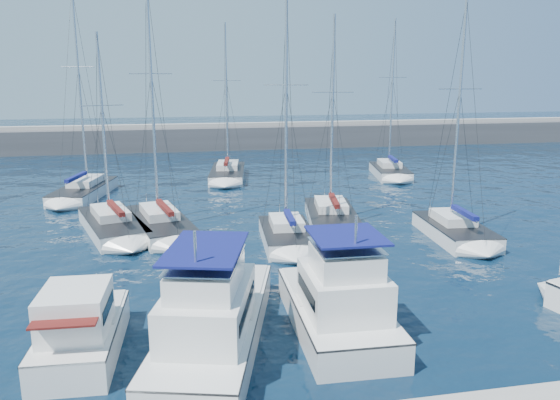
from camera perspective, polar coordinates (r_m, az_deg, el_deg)
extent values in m
plane|color=black|center=(26.18, 3.45, -9.54)|extent=(220.00, 220.00, 0.00)
cube|color=#424244|center=(76.16, -6.40, 6.15)|extent=(160.00, 6.00, 4.00)
cube|color=gray|center=(75.93, -6.44, 7.80)|extent=(160.00, 1.20, 0.50)
cube|color=silver|center=(21.94, -19.86, -13.87)|extent=(2.89, 5.98, 1.60)
cube|color=#262628|center=(21.62, -20.01, -12.09)|extent=(2.94, 5.98, 0.08)
cube|color=silver|center=(20.64, -20.59, -10.77)|extent=(2.34, 2.82, 1.60)
cube|color=black|center=(20.61, -20.61, -10.57)|extent=(2.36, 2.28, 0.45)
cube|color=#511310|center=(19.57, -21.32, -11.21)|extent=(2.16, 1.89, 0.07)
cube|color=silver|center=(21.62, -6.68, -13.54)|extent=(5.89, 11.13, 1.60)
cube|color=#262628|center=(21.30, -6.73, -11.73)|extent=(5.95, 11.15, 0.08)
cube|color=silver|center=(19.79, -7.49, -11.06)|extent=(3.94, 5.48, 1.60)
cube|color=black|center=(19.76, -7.50, -10.85)|extent=(3.74, 4.54, 0.45)
cube|color=silver|center=(19.13, -7.72, -7.88)|extent=(3.03, 3.91, 0.90)
cube|color=#0F1458|center=(18.80, -7.82, -5.03)|extent=(3.42, 4.46, 0.08)
cube|color=silver|center=(22.65, 5.86, -12.23)|extent=(3.62, 7.95, 1.60)
cube|color=#262628|center=(22.34, 5.91, -10.49)|extent=(3.68, 7.96, 0.08)
cube|color=silver|center=(21.16, 6.65, -9.39)|extent=(2.98, 3.72, 1.60)
cube|color=black|center=(21.13, 6.65, -9.19)|extent=(3.02, 3.00, 0.45)
cube|color=silver|center=(20.54, 6.89, -6.37)|extent=(2.38, 2.62, 0.90)
cube|color=#0F1458|center=(20.23, 6.97, -3.70)|extent=(2.68, 2.99, 0.08)
cube|color=silver|center=(36.91, -17.06, -2.85)|extent=(5.32, 8.98, 1.30)
cube|color=#262628|center=(36.75, -17.12, -1.91)|extent=(5.38, 8.99, 0.06)
cube|color=silver|center=(37.17, -17.31, -1.24)|extent=(2.94, 4.11, 0.55)
cylinder|color=silver|center=(36.56, -18.02, 7.65)|extent=(0.18, 0.18, 11.11)
cylinder|color=silver|center=(35.32, -16.82, -1.02)|extent=(1.34, 4.09, 0.12)
cube|color=#511310|center=(35.19, -16.80, -0.82)|extent=(1.44, 3.75, 0.28)
cube|color=silver|center=(36.34, -12.29, -2.81)|extent=(4.79, 8.99, 1.30)
cube|color=#262628|center=(36.17, -12.34, -1.85)|extent=(4.84, 9.00, 0.06)
cube|color=silver|center=(36.60, -12.53, -1.17)|extent=(2.72, 4.07, 0.55)
cylinder|color=silver|center=(35.87, -13.22, 10.45)|extent=(0.18, 0.18, 14.35)
cylinder|color=silver|center=(34.74, -11.98, -0.97)|extent=(1.05, 4.20, 0.12)
cube|color=#511310|center=(34.61, -11.96, -0.77)|extent=(1.18, 3.83, 0.28)
cube|color=silver|center=(33.05, 0.75, -4.10)|extent=(3.37, 6.69, 1.30)
cube|color=#262628|center=(32.87, 0.76, -3.05)|extent=(3.43, 6.69, 0.06)
cube|color=silver|center=(33.17, 0.67, -2.33)|extent=(2.09, 2.97, 0.55)
cylinder|color=silver|center=(32.28, 0.64, 9.59)|extent=(0.18, 0.18, 13.29)
cylinder|color=silver|center=(31.71, 1.00, -2.02)|extent=(0.36, 3.25, 0.12)
cube|color=#0F1458|center=(31.57, 1.02, -1.81)|extent=(0.56, 2.94, 0.28)
cube|color=silver|center=(37.51, 5.39, -2.07)|extent=(4.40, 8.33, 1.30)
cube|color=#262628|center=(37.35, 5.42, -1.13)|extent=(4.46, 8.34, 0.06)
cube|color=silver|center=(37.75, 5.34, -0.48)|extent=(2.57, 3.76, 0.55)
cylinder|color=silver|center=(37.09, 5.50, 9.26)|extent=(0.18, 0.18, 12.36)
cylinder|color=silver|center=(36.00, 5.66, -0.26)|extent=(0.79, 3.92, 0.12)
cube|color=#511310|center=(35.87, 5.69, -0.06)|extent=(0.95, 3.57, 0.28)
cube|color=silver|center=(35.82, 17.77, -3.38)|extent=(3.53, 7.11, 1.30)
cube|color=#262628|center=(35.65, 17.84, -2.41)|extent=(3.59, 7.12, 0.06)
cube|color=silver|center=(35.95, 17.60, -1.74)|extent=(2.18, 3.16, 0.55)
cylinder|color=silver|center=(35.16, 18.17, 8.89)|extent=(0.18, 0.18, 12.87)
cylinder|color=silver|center=(34.53, 18.64, -1.46)|extent=(0.39, 3.45, 0.12)
cube|color=#0F1458|center=(34.41, 18.73, -1.26)|extent=(0.59, 3.12, 0.28)
cube|color=silver|center=(48.46, -19.77, 0.67)|extent=(4.77, 9.20, 1.30)
cube|color=#262628|center=(48.33, -19.83, 1.40)|extent=(4.83, 9.21, 0.06)
cube|color=silver|center=(48.78, -19.64, 1.90)|extent=(2.71, 4.16, 0.55)
cylinder|color=silver|center=(48.29, -20.22, 11.12)|extent=(0.18, 0.18, 15.25)
cylinder|color=silver|center=(46.97, -20.47, 2.11)|extent=(1.03, 4.31, 0.12)
cube|color=#0F1458|center=(46.85, -20.53, 2.27)|extent=(1.17, 3.93, 0.28)
cube|color=silver|center=(53.78, -5.49, 2.55)|extent=(4.37, 9.07, 1.30)
cube|color=#262628|center=(53.67, -5.51, 3.21)|extent=(4.43, 9.08, 0.06)
cube|color=silver|center=(54.15, -5.48, 3.64)|extent=(2.56, 4.07, 0.55)
cylinder|color=silver|center=(53.79, -5.63, 10.92)|extent=(0.18, 0.18, 13.31)
cylinder|color=silver|center=(52.24, -5.60, 3.91)|extent=(0.77, 4.32, 0.12)
cube|color=#511310|center=(52.12, -5.61, 4.05)|extent=(0.93, 3.92, 0.28)
cube|color=silver|center=(55.83, 11.41, 2.74)|extent=(4.35, 7.78, 1.30)
cube|color=#262628|center=(55.72, 11.43, 3.37)|extent=(4.41, 7.79, 0.06)
cube|color=silver|center=(56.11, 11.36, 3.78)|extent=(2.53, 3.53, 0.55)
cylinder|color=silver|center=(55.71, 11.63, 11.04)|extent=(0.18, 0.18, 13.78)
cylinder|color=silver|center=(54.52, 11.70, 4.08)|extent=(0.82, 3.63, 0.12)
cube|color=#0F1458|center=(54.40, 11.73, 4.22)|extent=(0.97, 3.31, 0.28)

